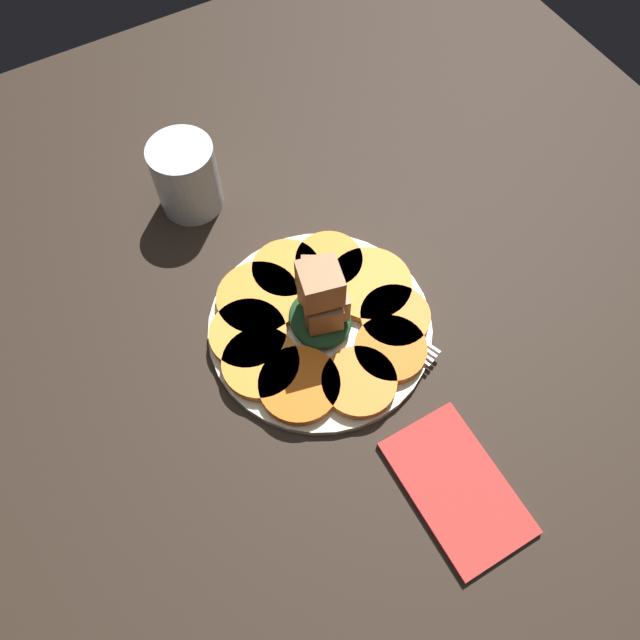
{
  "coord_description": "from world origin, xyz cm",
  "views": [
    {
      "loc": [
        -28.64,
        16.37,
        65.48
      ],
      "look_at": [
        0.0,
        0.0,
        4.1
      ],
      "focal_mm": 35.0,
      "sensor_mm": 36.0,
      "label": 1
    }
  ],
  "objects": [
    {
      "name": "carrot_slice_9",
      "position": [
        1.4,
        -7.44,
        3.68
      ],
      "size": [
        9.82,
        9.82,
        1.17
      ],
      "primitive_type": "cylinder",
      "color": "orange",
      "rests_on": "plate"
    },
    {
      "name": "carrot_slice_8",
      "position": [
        -3.65,
        -7.68,
        3.68
      ],
      "size": [
        7.96,
        7.96,
        1.17
      ],
      "primitive_type": "cylinder",
      "color": "orange",
      "rests_on": "plate"
    },
    {
      "name": "table_slab",
      "position": [
        0.0,
        0.0,
        1.0
      ],
      "size": [
        120.0,
        120.0,
        2.0
      ],
      "primitive_type": "cube",
      "color": "black",
      "rests_on": "ground"
    },
    {
      "name": "carrot_slice_2",
      "position": [
        6.11,
        4.67,
        3.68
      ],
      "size": [
        9.58,
        9.58,
        1.17
      ],
      "primitive_type": "cylinder",
      "color": "orange",
      "rests_on": "plate"
    },
    {
      "name": "carrot_slice_0",
      "position": [
        6.57,
        -4.98,
        3.68
      ],
      "size": [
        7.98,
        7.98,
        1.17
      ],
      "primitive_type": "cylinder",
      "color": "orange",
      "rests_on": "plate"
    },
    {
      "name": "carrot_slice_1",
      "position": [
        8.04,
        0.06,
        3.68
      ],
      "size": [
        8.02,
        8.02,
        1.17
      ],
      "primitive_type": "cylinder",
      "color": "orange",
      "rests_on": "plate"
    },
    {
      "name": "napkin",
      "position": [
        -22.61,
        -2.9,
        2.4
      ],
      "size": [
        15.41,
        9.24,
        0.8
      ],
      "color": "#B2332D",
      "rests_on": "table_slab"
    },
    {
      "name": "plate",
      "position": [
        0.0,
        0.0,
        2.52
      ],
      "size": [
        25.47,
        25.47,
        1.05
      ],
      "color": "beige",
      "rests_on": "table_slab"
    },
    {
      "name": "fork",
      "position": [
        -1.4,
        -5.32,
        3.3
      ],
      "size": [
        19.06,
        8.77,
        0.4
      ],
      "rotation": [
        0.0,
        0.0,
        0.37
      ],
      "color": "silver",
      "rests_on": "plate"
    },
    {
      "name": "carrot_slice_4",
      "position": [
        -1.27,
        8.14,
        3.68
      ],
      "size": [
        8.48,
        8.48,
        1.17
      ],
      "primitive_type": "cylinder",
      "color": "orange",
      "rests_on": "plate"
    },
    {
      "name": "carrot_slice_7",
      "position": [
        -6.82,
        -5.01,
        3.68
      ],
      "size": [
        8.03,
        8.03,
        1.17
      ],
      "primitive_type": "cylinder",
      "color": "#D66115",
      "rests_on": "plate"
    },
    {
      "name": "carrot_slice_6",
      "position": [
        -8.42,
        -0.15,
        3.68
      ],
      "size": [
        8.12,
        8.12,
        1.17
      ],
      "primitive_type": "cylinder",
      "color": "orange",
      "rests_on": "plate"
    },
    {
      "name": "center_pile",
      "position": [
        0.17,
        -0.24,
        7.51
      ],
      "size": [
        7.63,
        6.88,
        10.81
      ],
      "color": "#1E4723",
      "rests_on": "plate"
    },
    {
      "name": "water_glass",
      "position": [
        24.1,
        5.04,
        6.75
      ],
      "size": [
        7.93,
        7.93,
        9.5
      ],
      "color": "silver",
      "rests_on": "table_slab"
    },
    {
      "name": "carrot_slice_3",
      "position": [
        2.59,
        7.74,
        3.68
      ],
      "size": [
        8.64,
        8.64,
        1.17
      ],
      "primitive_type": "cylinder",
      "color": "orange",
      "rests_on": "plate"
    },
    {
      "name": "carrot_slice_5",
      "position": [
        -5.54,
        5.71,
        3.68
      ],
      "size": [
        8.81,
        8.81,
        1.17
      ],
      "primitive_type": "cylinder",
      "color": "#D66014",
      "rests_on": "plate"
    }
  ]
}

